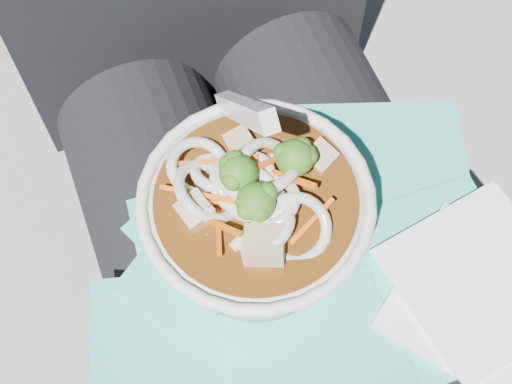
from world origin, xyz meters
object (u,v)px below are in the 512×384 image
object	(u,v)px
person_body	(258,184)
plastic_bag	(300,283)
udon_bowl	(256,218)
lap	(294,283)
stone_ledge	(242,258)

from	to	relation	value
person_body	plastic_bag	bearing A→B (deg)	-95.05
plastic_bag	udon_bowl	bearing A→B (deg)	122.59
plastic_bag	person_body	bearing A→B (deg)	84.95
person_body	lap	bearing A→B (deg)	-90.00
lap	udon_bowl	distance (m)	0.15
lap	plastic_bag	world-z (taller)	plastic_bag
stone_ledge	lap	distance (m)	0.33
lap	udon_bowl	size ratio (longest dim) A/B	2.41
plastic_bag	stone_ledge	bearing A→B (deg)	86.58
stone_ledge	plastic_bag	bearing A→B (deg)	-93.42
stone_ledge	person_body	size ratio (longest dim) A/B	1.02
stone_ledge	lap	world-z (taller)	lap
stone_ledge	udon_bowl	xyz separation A→B (m)	(-0.03, -0.14, 0.44)
person_body	udon_bowl	xyz separation A→B (m)	(-0.03, -0.08, 0.12)
lap	person_body	bearing A→B (deg)	90.00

